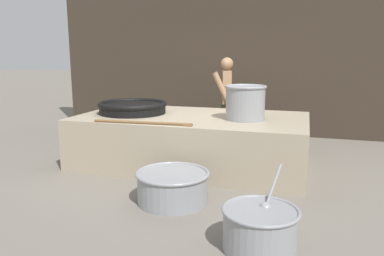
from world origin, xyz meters
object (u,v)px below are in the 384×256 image
Objects in this scene: stock_pot at (245,102)px; cook at (226,98)px; giant_wok_near at (133,107)px; prep_bowl_vegetables at (260,227)px; prep_bowl_meat at (173,185)px.

cook is at bearing 111.80° from stock_pot.
prep_bowl_vegetables is (2.37, -2.36, -0.67)m from giant_wok_near.
stock_pot reaches higher than prep_bowl_meat.
giant_wok_near is 1.86m from stock_pot.
giant_wok_near is 1.83× the size of stock_pot.
prep_bowl_vegetables is 1.39m from prep_bowl_meat.
stock_pot is 2.49m from prep_bowl_vegetables.
giant_wok_near is 1.25× the size of prep_bowl_vegetables.
stock_pot is 0.37× the size of cook.
giant_wok_near is at bearing 135.14° from prep_bowl_vegetables.
giant_wok_near is 1.91m from cook.
prep_bowl_vegetables reaches higher than prep_bowl_meat.
cook is (1.24, 1.45, 0.02)m from giant_wok_near.
cook reaches higher than giant_wok_near.
prep_bowl_meat is (-0.60, -1.48, -0.84)m from stock_pot.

